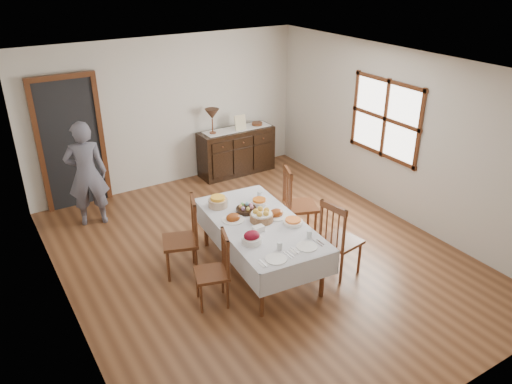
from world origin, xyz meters
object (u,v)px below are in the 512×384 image
chair_left_near (216,269)px  person (86,171)px  chair_left_far (184,237)px  chair_right_far (297,202)px  chair_right_near (339,238)px  dining_table (259,228)px  table_lamp (212,115)px  sideboard (236,151)px

chair_left_near → person: person is taller
chair_left_far → chair_right_far: chair_right_far is taller
chair_left_far → chair_right_far: (1.78, -0.00, 0.02)m
chair_right_near → dining_table: bearing=43.4°
chair_right_near → person: size_ratio=0.60×
dining_table → table_lamp: size_ratio=4.63×
chair_right_near → sideboard: size_ratio=0.74×
chair_left_near → chair_right_near: 1.64m
dining_table → chair_left_far: (-0.86, 0.45, -0.08)m
chair_left_far → chair_right_near: size_ratio=1.00×
chair_left_far → chair_right_far: bearing=109.2°
chair_right_far → dining_table: bearing=137.4°
chair_left_near → chair_right_far: chair_right_far is taller
dining_table → chair_right_far: chair_right_far is taller
chair_right_far → chair_left_near: bearing=135.4°
dining_table → table_lamp: bearing=78.6°
sideboard → person: 2.96m
chair_right_far → sideboard: chair_right_far is taller
chair_left_near → chair_right_near: (1.61, -0.30, 0.07)m
sideboard → table_lamp: table_lamp is taller
chair_left_near → table_lamp: size_ratio=2.01×
dining_table → person: 2.89m
chair_right_far → table_lamp: (-0.04, 2.54, 0.67)m
chair_left_near → chair_right_near: size_ratio=0.88×
chair_left_far → chair_right_far: 1.78m
sideboard → chair_right_near: bearing=-98.7°
dining_table → chair_right_far: (0.92, 0.45, -0.07)m
chair_left_near → table_lamp: 3.79m
chair_right_far → person: bearing=72.3°
chair_right_near → chair_right_far: chair_right_far is taller
dining_table → chair_right_near: chair_right_near is taller
chair_left_near → person: (-0.72, 2.77, 0.41)m
person → table_lamp: 2.49m
sideboard → chair_left_near: bearing=-123.3°
table_lamp → chair_right_near: bearing=-91.3°
dining_table → sideboard: 3.27m
person → table_lamp: person is taller
chair_left_near → chair_left_far: size_ratio=0.88×
chair_left_near → table_lamp: bearing=170.1°
chair_right_near → sideboard: chair_right_near is taller
chair_right_near → sideboard: bearing=-17.4°
dining_table → person: (-1.53, 2.44, 0.26)m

